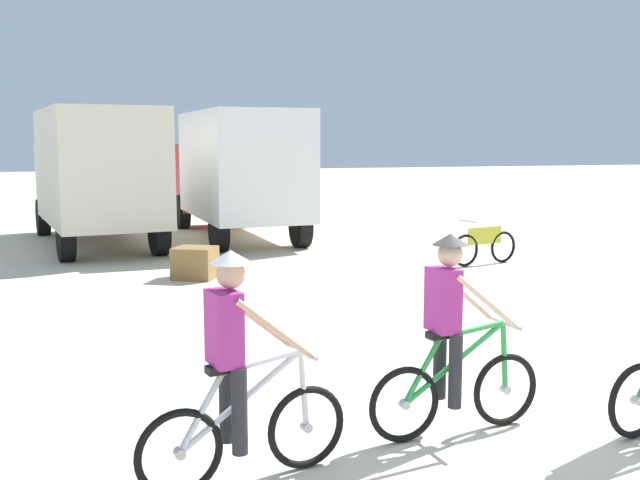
{
  "coord_description": "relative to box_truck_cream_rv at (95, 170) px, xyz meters",
  "views": [
    {
      "loc": [
        -3.39,
        -6.27,
        2.62
      ],
      "look_at": [
        -0.1,
        4.48,
        1.1
      ],
      "focal_mm": 41.56,
      "sensor_mm": 36.0,
      "label": 1
    }
  ],
  "objects": [
    {
      "name": "ground_plane",
      "position": [
        3.35,
        -12.94,
        -1.87
      ],
      "size": [
        120.0,
        120.0,
        0.0
      ],
      "primitive_type": "plane",
      "color": "beige"
    },
    {
      "name": "box_truck_avon_van",
      "position": [
        3.64,
        0.37,
        0.0
      ],
      "size": [
        2.72,
        6.86,
        3.35
      ],
      "color": "white",
      "rests_on": "ground"
    },
    {
      "name": "cyclist_orange_shirt",
      "position": [
        0.94,
        -13.88,
        -1.03
      ],
      "size": [
        1.71,
        0.56,
        1.82
      ],
      "color": "black",
      "rests_on": "ground"
    },
    {
      "name": "cyclist_cowboy_hat",
      "position": [
        2.93,
        -13.48,
        -1.03
      ],
      "size": [
        1.73,
        0.52,
        1.82
      ],
      "color": "black",
      "rests_on": "ground"
    },
    {
      "name": "bicycle_spare",
      "position": [
        7.82,
        -5.41,
        -1.48
      ],
      "size": [
        1.7,
        0.56,
        0.97
      ],
      "color": "black",
      "rests_on": "ground"
    },
    {
      "name": "supply_crate",
      "position": [
        1.75,
        -5.22,
        -1.57
      ],
      "size": [
        0.98,
        0.94,
        0.6
      ],
      "primitive_type": "cube",
      "rotation": [
        0.0,
        0.0,
        1.08
      ],
      "color": "olive",
      "rests_on": "ground"
    },
    {
      "name": "box_truck_cream_rv",
      "position": [
        0.0,
        0.0,
        0.0
      ],
      "size": [
        3.32,
        7.02,
        3.35
      ],
      "color": "beige",
      "rests_on": "ground"
    }
  ]
}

